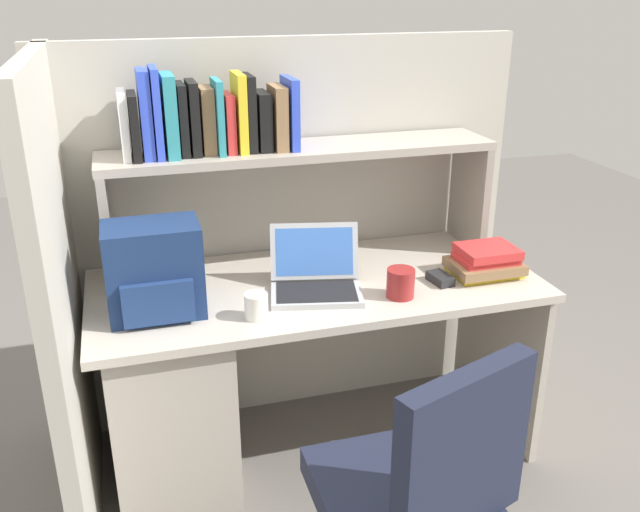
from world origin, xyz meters
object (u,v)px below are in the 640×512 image
(paper_cup, at_px, (256,306))
(laptop, at_px, (316,277))
(computer_mouse, at_px, (440,279))
(backpack, at_px, (154,271))
(snack_canister, at_px, (401,283))

(paper_cup, bearing_deg, laptop, 31.16)
(computer_mouse, distance_m, paper_cup, 0.69)
(laptop, height_order, backpack, backpack)
(computer_mouse, bearing_deg, paper_cup, 178.48)
(laptop, relative_size, computer_mouse, 3.47)
(backpack, height_order, snack_canister, backpack)
(computer_mouse, distance_m, snack_canister, 0.20)
(backpack, height_order, computer_mouse, backpack)
(laptop, height_order, paper_cup, laptop)
(backpack, relative_size, computer_mouse, 2.93)
(backpack, distance_m, paper_cup, 0.34)
(paper_cup, distance_m, snack_canister, 0.50)
(backpack, bearing_deg, paper_cup, -22.48)
(snack_canister, bearing_deg, computer_mouse, 19.82)
(computer_mouse, height_order, paper_cup, paper_cup)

